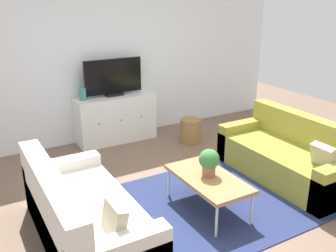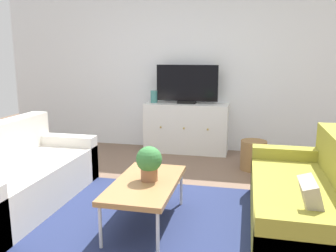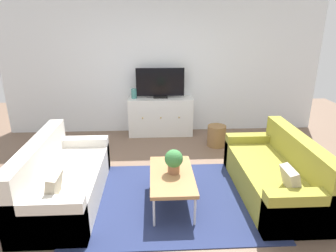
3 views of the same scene
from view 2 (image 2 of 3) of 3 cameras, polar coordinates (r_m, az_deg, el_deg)
ground_plane at (r=3.50m, az=-2.48°, el=-13.98°), size 10.00×10.00×0.00m
wall_back at (r=5.66m, az=4.29°, el=9.87°), size 6.40×0.12×2.70m
area_rug at (r=3.37m, az=-3.18°, el=-14.95°), size 2.50×1.90×0.01m
couch_left_side at (r=3.92m, az=-23.84°, el=-7.85°), size 0.85×1.85×0.81m
couch_right_side at (r=3.25m, az=22.75°, el=-11.78°), size 0.85×1.85×0.81m
coffee_table at (r=3.15m, az=-3.65°, el=-9.49°), size 0.54×1.03×0.41m
potted_plant at (r=3.11m, az=-3.09°, el=-5.82°), size 0.23×0.23×0.31m
tv_console at (r=5.51m, az=3.01°, el=-0.29°), size 1.29×0.47×0.77m
flat_screen_tv at (r=5.44m, az=3.12°, el=6.77°), size 0.95×0.16×0.59m
glass_vase at (r=5.55m, az=-2.29°, el=4.80°), size 0.11×0.11×0.19m
wicker_basket at (r=4.82m, az=13.69°, el=-4.61°), size 0.34×0.34×0.39m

